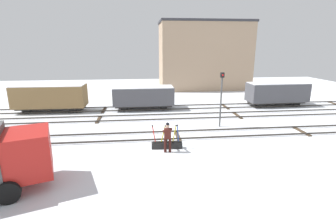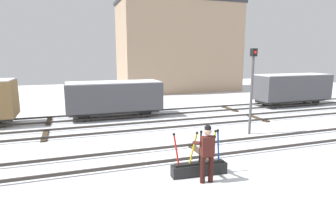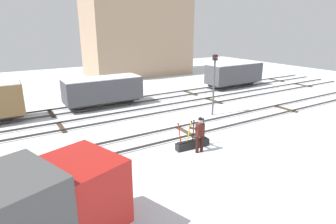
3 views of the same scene
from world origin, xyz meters
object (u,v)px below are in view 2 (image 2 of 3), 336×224
switch_lever_frame (199,167)px  freight_car_mid_siding (114,97)px  signal_post (252,83)px  freight_car_back_track (292,87)px  rail_worker (207,150)px

switch_lever_frame → freight_car_mid_siding: freight_car_mid_siding is taller
signal_post → freight_car_back_track: 9.75m
signal_post → freight_car_back_track: signal_post is taller
rail_worker → freight_car_back_track: 15.68m
switch_lever_frame → signal_post: signal_post is taller
switch_lever_frame → signal_post: (4.33, 3.60, 2.20)m
switch_lever_frame → freight_car_mid_siding: size_ratio=0.32×
signal_post → freight_car_back_track: bearing=37.6°
switch_lever_frame → freight_car_mid_siding: 9.65m
signal_post → rail_worker: bearing=-136.4°
rail_worker → signal_post: size_ratio=0.44×
signal_post → freight_car_mid_siding: signal_post is taller
rail_worker → signal_post: signal_post is taller
freight_car_back_track → freight_car_mid_siding: 13.22m
rail_worker → freight_car_back_track: (12.02, 10.06, 0.35)m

